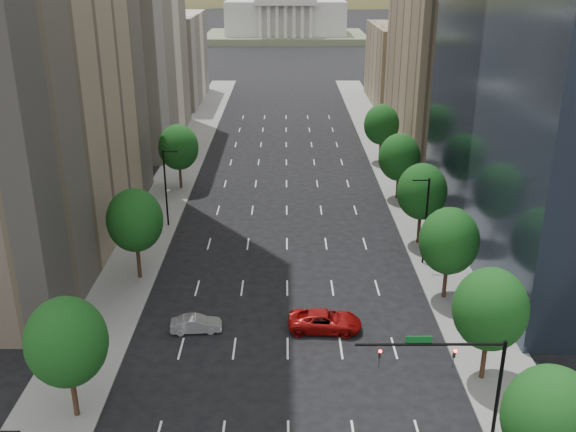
{
  "coord_description": "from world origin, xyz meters",
  "views": [
    {
      "loc": [
        -0.16,
        -2.98,
        28.15
      ],
      "look_at": [
        0.06,
        47.88,
        8.0
      ],
      "focal_mm": 40.26,
      "sensor_mm": 36.0,
      "label": 1
    }
  ],
  "objects_px": {
    "traffic_signal": "(461,367)",
    "capitol": "(286,17)",
    "car_silver": "(196,324)",
    "car_red_far": "(325,321)"
  },
  "relations": [
    {
      "from": "traffic_signal",
      "to": "capitol",
      "type": "distance_m",
      "value": 219.99
    },
    {
      "from": "car_red_far",
      "to": "car_silver",
      "type": "bearing_deg",
      "value": 94.16
    },
    {
      "from": "car_red_far",
      "to": "traffic_signal",
      "type": "bearing_deg",
      "value": -146.43
    },
    {
      "from": "car_silver",
      "to": "car_red_far",
      "type": "distance_m",
      "value": 10.49
    },
    {
      "from": "capitol",
      "to": "car_red_far",
      "type": "distance_m",
      "value": 207.15
    },
    {
      "from": "traffic_signal",
      "to": "capitol",
      "type": "height_order",
      "value": "capitol"
    },
    {
      "from": "traffic_signal",
      "to": "capitol",
      "type": "xyz_separation_m",
      "value": [
        -10.53,
        219.71,
        3.4
      ]
    },
    {
      "from": "car_silver",
      "to": "car_red_far",
      "type": "bearing_deg",
      "value": -94.03
    },
    {
      "from": "car_silver",
      "to": "capitol",
      "type": "bearing_deg",
      "value": -7.11
    },
    {
      "from": "traffic_signal",
      "to": "car_red_far",
      "type": "xyz_separation_m",
      "value": [
        -7.48,
        12.73,
        -4.34
      ]
    }
  ]
}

